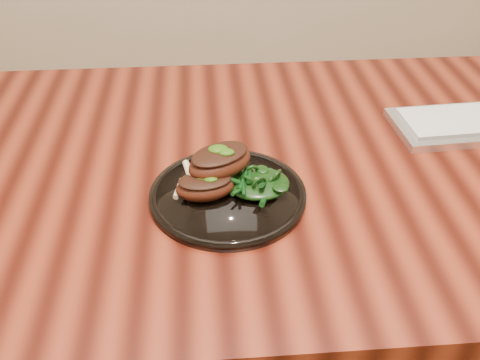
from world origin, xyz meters
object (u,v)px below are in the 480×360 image
Objects in this scene: plate at (228,195)px; greens_heap at (258,180)px; desk at (308,194)px; lamb_chop_front at (205,186)px.

plate is 2.49× the size of greens_heap.
plate is at bearing -144.71° from desk.
lamb_chop_front is at bearing -171.17° from greens_heap.
lamb_chop_front is 0.08m from greens_heap.
plate is 0.04m from lamb_chop_front.
desk is at bearing 35.29° from plate.
plate is 2.50× the size of lamb_chop_front.
plate is 0.05m from greens_heap.
lamb_chop_front is 1.00× the size of greens_heap.
greens_heap is (-0.11, -0.10, 0.11)m from desk.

